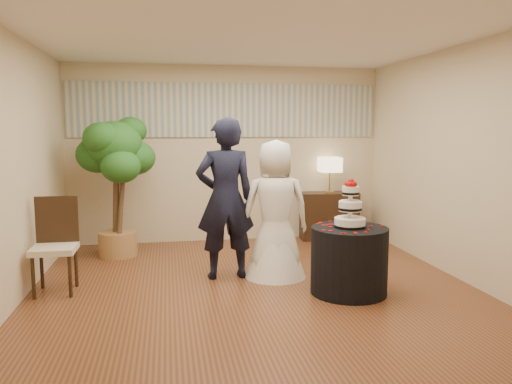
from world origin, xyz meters
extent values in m
cube|color=brown|center=(0.00, 0.00, 0.00)|extent=(5.00, 5.00, 0.00)
cube|color=white|center=(0.00, 0.00, 2.80)|extent=(5.00, 5.00, 0.00)
cube|color=beige|center=(0.00, 2.50, 1.40)|extent=(5.00, 0.06, 2.80)
cube|color=beige|center=(0.00, -2.50, 1.40)|extent=(5.00, 0.06, 2.80)
cube|color=beige|center=(-2.50, 0.00, 1.40)|extent=(0.06, 5.00, 2.80)
cube|color=beige|center=(2.50, 0.00, 1.40)|extent=(0.06, 5.00, 2.80)
cube|color=#AFB2A3|center=(0.00, 2.48, 2.10)|extent=(4.90, 0.02, 0.85)
imported|color=black|center=(-0.27, 0.43, 0.97)|extent=(0.74, 0.51, 1.95)
imported|color=white|center=(0.33, 0.36, 0.84)|extent=(0.86, 0.80, 1.68)
cylinder|color=black|center=(1.00, -0.40, 0.37)|extent=(1.10, 1.10, 0.74)
cube|color=black|center=(1.66, 2.27, 0.39)|extent=(0.96, 0.50, 0.77)
camera|label=1|loc=(-0.95, -5.49, 1.82)|focal=35.00mm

